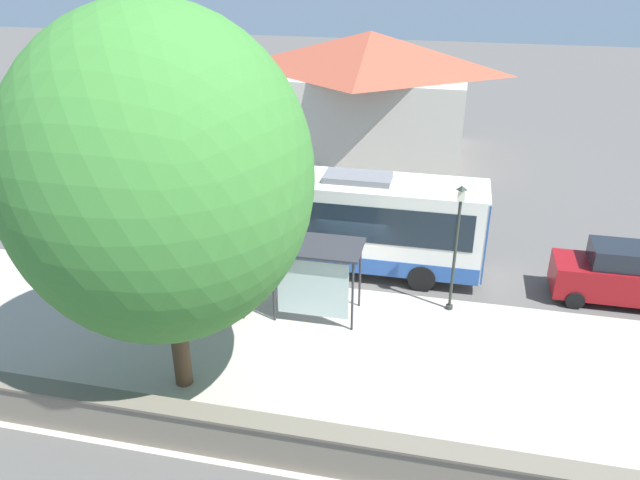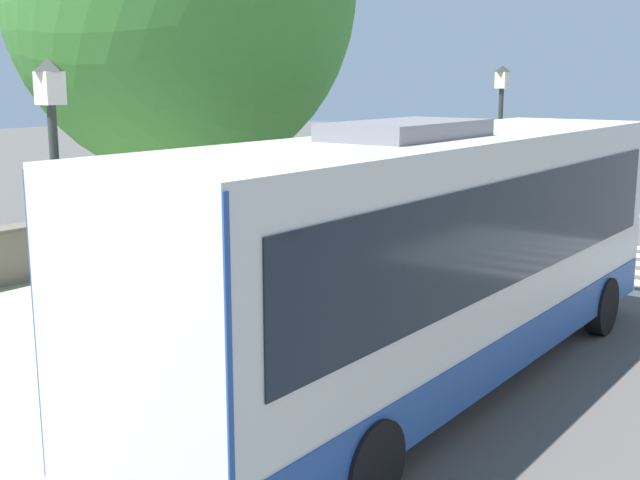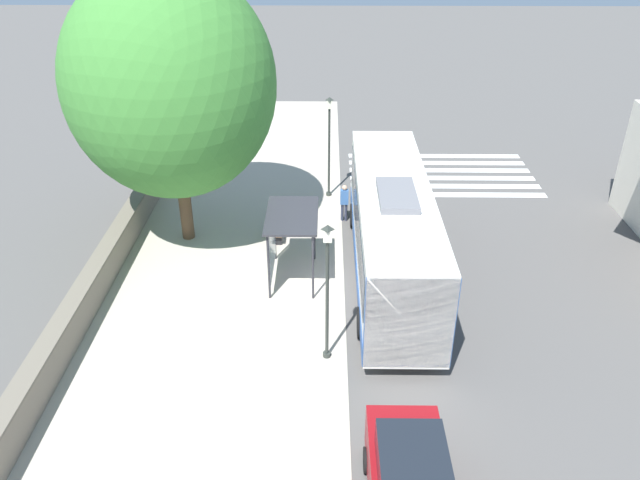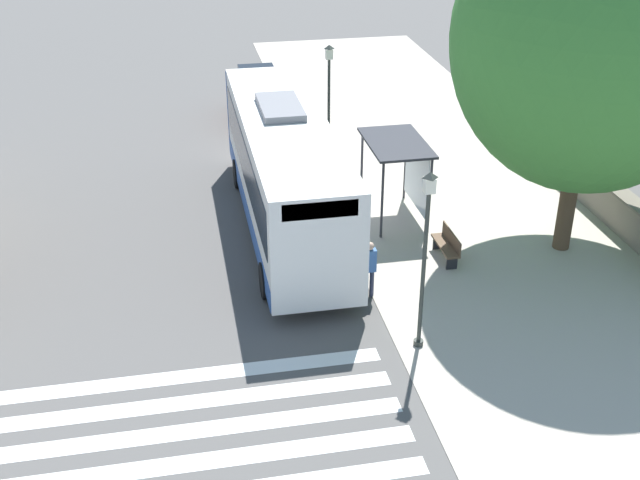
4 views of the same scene
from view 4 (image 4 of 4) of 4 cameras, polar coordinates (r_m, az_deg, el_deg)
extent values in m
plane|color=#514F4C|center=(26.24, 0.88, 2.00)|extent=(120.00, 120.00, 0.00)
cube|color=#ADA393|center=(27.44, 10.13, 2.78)|extent=(9.00, 44.00, 0.02)
cube|color=silver|center=(19.12, -9.19, -9.52)|extent=(9.00, 0.50, 0.01)
cube|color=silver|center=(18.37, -9.04, -11.31)|extent=(9.00, 0.50, 0.01)
cube|color=silver|center=(17.64, -8.87, -13.25)|extent=(9.00, 0.50, 0.01)
cube|color=silver|center=(16.94, -8.69, -15.35)|extent=(9.00, 0.50, 0.01)
cube|color=slate|center=(28.85, 17.81, 4.36)|extent=(0.50, 20.00, 1.15)
cube|color=#685F52|center=(28.62, 17.99, 5.48)|extent=(0.60, 20.00, 0.08)
cube|color=silver|center=(24.38, -2.47, 5.07)|extent=(2.46, 11.06, 3.14)
cube|color=black|center=(24.22, -2.49, 5.96)|extent=(2.50, 10.18, 1.38)
cube|color=#264C93|center=(24.90, -2.41, 2.42)|extent=(2.50, 10.84, 0.63)
cube|color=#264C93|center=(29.47, -4.13, 9.19)|extent=(2.50, 0.06, 3.01)
cube|color=black|center=(18.93, 0.00, 2.17)|extent=(1.85, 0.08, 0.44)
cube|color=slate|center=(24.55, -2.85, 9.43)|extent=(1.23, 2.43, 0.22)
cylinder|color=black|center=(21.86, 2.16, -2.29)|extent=(0.30, 1.00, 1.00)
cylinder|color=black|center=(21.51, -3.84, -2.88)|extent=(0.30, 1.00, 1.00)
cylinder|color=black|center=(28.26, -1.16, 5.10)|extent=(0.30, 1.00, 1.00)
cylinder|color=black|center=(27.99, -5.83, 4.72)|extent=(0.30, 1.00, 1.00)
cylinder|color=#2D2D33|center=(26.45, 2.99, 5.19)|extent=(0.08, 0.08, 2.52)
cylinder|color=#2D2D33|center=(24.16, 4.44, 2.81)|extent=(0.08, 0.08, 2.52)
cylinder|color=#2D2D33|center=(26.83, 6.10, 5.40)|extent=(0.08, 0.08, 2.52)
cylinder|color=#2D2D33|center=(24.57, 7.81, 3.07)|extent=(0.08, 0.08, 2.52)
cube|color=#2D2D33|center=(24.99, 5.44, 6.90)|extent=(1.79, 2.91, 0.08)
cube|color=silver|center=(25.64, 6.89, 4.55)|extent=(0.03, 2.35, 2.01)
cylinder|color=#2D3347|center=(21.59, 3.70, -3.08)|extent=(0.12, 0.12, 0.79)
cylinder|color=#2D3347|center=(21.56, 3.29, -3.12)|extent=(0.12, 0.12, 0.79)
cube|color=#38609E|center=(21.21, 3.55, -1.45)|extent=(0.34, 0.22, 0.64)
sphere|color=tan|center=(21.00, 3.58, -0.43)|extent=(0.22, 0.22, 0.22)
cube|color=brown|center=(23.54, 8.91, -0.41)|extent=(0.40, 1.51, 0.06)
cube|color=brown|center=(23.48, 9.34, 0.13)|extent=(0.04, 1.51, 0.40)
cube|color=black|center=(24.14, 8.41, -0.20)|extent=(0.32, 0.06, 0.45)
cube|color=black|center=(23.15, 9.35, -1.60)|extent=(0.32, 0.06, 0.45)
cylinder|color=#2D332D|center=(29.57, 0.61, 5.30)|extent=(0.24, 0.24, 0.16)
cylinder|color=#2D332D|center=(28.86, 0.63, 8.87)|extent=(0.10, 0.10, 4.06)
cube|color=silver|center=(28.21, 0.65, 13.10)|extent=(0.24, 0.24, 0.35)
pyramid|color=#2D332D|center=(28.15, 0.66, 13.58)|extent=(0.28, 0.28, 0.14)
cylinder|color=#2D332D|center=(19.95, 7.01, -7.26)|extent=(0.24, 0.24, 0.16)
cylinder|color=#2D332D|center=(18.87, 7.35, -2.33)|extent=(0.10, 0.10, 4.14)
cube|color=silver|center=(17.84, 7.79, 3.89)|extent=(0.24, 0.24, 0.35)
pyramid|color=#2D332D|center=(17.75, 7.84, 4.61)|extent=(0.28, 0.28, 0.14)
cylinder|color=brown|center=(24.26, 17.39, 3.85)|extent=(0.49, 0.49, 4.21)
ellipsoid|color=#3D7F33|center=(22.95, 18.91, 13.41)|extent=(7.58, 7.58, 8.34)
cube|color=maroon|center=(34.18, -4.34, 9.81)|extent=(1.74, 4.23, 1.14)
cube|color=black|center=(34.00, -4.42, 11.35)|extent=(1.48, 2.20, 0.71)
cylinder|color=black|center=(33.16, -2.59, 8.32)|extent=(0.22, 0.64, 0.64)
cylinder|color=black|center=(32.98, -5.43, 8.11)|extent=(0.22, 0.64, 0.64)
cylinder|color=black|center=(35.74, -3.27, 9.79)|extent=(0.22, 0.64, 0.64)
cylinder|color=black|center=(35.57, -5.92, 9.59)|extent=(0.22, 0.64, 0.64)
camera|label=1|loc=(35.75, 35.08, 23.75)|focal=35.00mm
camera|label=2|loc=(32.78, -14.72, 14.51)|focal=45.00mm
camera|label=3|loc=(41.73, -3.88, 29.33)|focal=35.00mm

